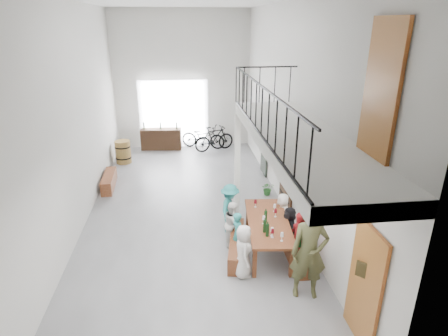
{
  "coord_description": "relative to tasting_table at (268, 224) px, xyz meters",
  "views": [
    {
      "loc": [
        -0.11,
        -9.48,
        5.0
      ],
      "look_at": [
        0.95,
        -0.5,
        1.45
      ],
      "focal_mm": 30.0,
      "sensor_mm": 36.0,
      "label": 1
    }
  ],
  "objects": [
    {
      "name": "potted_plant",
      "position": [
        0.7,
        2.97,
        -0.5
      ],
      "size": [
        0.42,
        0.37,
        0.42
      ],
      "primitive_type": "imported",
      "rotation": [
        0.0,
        0.0,
        -0.13
      ],
      "color": "#194D18",
      "rests_on": "ground"
    },
    {
      "name": "guest_right_c",
      "position": [
        0.53,
        0.71,
        -0.16
      ],
      "size": [
        0.41,
        0.57,
        1.09
      ],
      "primitive_type": "imported",
      "rotation": [
        0.0,
        0.0,
        -1.45
      ],
      "color": "white",
      "rests_on": "ground"
    },
    {
      "name": "room_walls",
      "position": [
        -1.75,
        2.21,
        2.85
      ],
      "size": [
        12.0,
        12.0,
        12.0
      ],
      "color": "beige",
      "rests_on": "ground"
    },
    {
      "name": "guest_left_c",
      "position": [
        -0.75,
        0.37,
        -0.15
      ],
      "size": [
        0.52,
        0.61,
        1.11
      ],
      "primitive_type": "imported",
      "rotation": [
        0.0,
        0.0,
        1.38
      ],
      "color": "white",
      "rests_on": "ground"
    },
    {
      "name": "gateway_portal",
      "position": [
        -2.15,
        8.15,
        0.69
      ],
      "size": [
        2.8,
        0.08,
        2.8
      ],
      "primitive_type": "cube",
      "color": "white",
      "rests_on": "ground"
    },
    {
      "name": "host_standing",
      "position": [
        0.42,
        -1.55,
        0.26
      ],
      "size": [
        0.77,
        0.57,
        1.93
      ],
      "primitive_type": "imported",
      "rotation": [
        0.0,
        0.0,
        -0.16
      ],
      "color": "#484929",
      "rests_on": "ground"
    },
    {
      "name": "guest_right_a",
      "position": [
        0.53,
        -0.64,
        -0.05
      ],
      "size": [
        0.38,
        0.79,
        1.32
      ],
      "primitive_type": "imported",
      "rotation": [
        0.0,
        0.0,
        -1.49
      ],
      "color": "red",
      "rests_on": "ground"
    },
    {
      "name": "tasting_table",
      "position": [
        0.0,
        0.0,
        0.0
      ],
      "size": [
        1.14,
        2.32,
        0.79
      ],
      "rotation": [
        0.0,
        0.0,
        -0.1
      ],
      "color": "brown",
      "rests_on": "ground"
    },
    {
      "name": "guest_left_a",
      "position": [
        -0.7,
        -0.82,
        -0.12
      ],
      "size": [
        0.39,
        0.59,
        1.17
      ],
      "primitive_type": "imported",
      "rotation": [
        0.0,
        0.0,
        1.53
      ],
      "color": "white",
      "rests_on": "ground"
    },
    {
      "name": "floor",
      "position": [
        -1.75,
        2.21,
        -0.71
      ],
      "size": [
        12.0,
        12.0,
        0.0
      ],
      "primitive_type": "plane",
      "color": "slate",
      "rests_on": "ground"
    },
    {
      "name": "tableware",
      "position": [
        -0.05,
        -0.24,
        0.22
      ],
      "size": [
        0.51,
        1.61,
        0.35
      ],
      "color": "black",
      "rests_on": "tasting_table"
    },
    {
      "name": "guest_right_b",
      "position": [
        0.52,
        0.1,
        -0.18
      ],
      "size": [
        0.36,
        0.98,
        1.04
      ],
      "primitive_type": "imported",
      "rotation": [
        0.0,
        0.0,
        -1.52
      ],
      "color": "black",
      "rests_on": "ground"
    },
    {
      "name": "serving_counter",
      "position": [
        -2.72,
        7.86,
        -0.27
      ],
      "size": [
        1.68,
        0.6,
        0.87
      ],
      "primitive_type": "cube",
      "rotation": [
        0.0,
        0.0,
        -0.09
      ],
      "color": "#3B2516",
      "rests_on": "ground"
    },
    {
      "name": "balcony",
      "position": [
        0.22,
        -0.91,
        2.26
      ],
      "size": [
        1.52,
        5.62,
        4.0
      ],
      "color": "white",
      "rests_on": "ground"
    },
    {
      "name": "bench_inner",
      "position": [
        -0.72,
        0.01,
        -0.5
      ],
      "size": [
        0.63,
        1.81,
        0.41
      ],
      "primitive_type": "cube",
      "rotation": [
        0.0,
        0.0,
        -0.2
      ],
      "color": "brown",
      "rests_on": "ground"
    },
    {
      "name": "oak_barrel",
      "position": [
        -4.08,
        6.38,
        -0.28
      ],
      "size": [
        0.58,
        0.58,
        0.86
      ],
      "color": "olive",
      "rests_on": "ground"
    },
    {
      "name": "bench_wall",
      "position": [
        0.53,
        -0.03,
        -0.45
      ],
      "size": [
        0.31,
        2.27,
        0.52
      ],
      "primitive_type": "cube",
      "rotation": [
        0.0,
        0.0,
        -0.01
      ],
      "color": "brown",
      "rests_on": "ground"
    },
    {
      "name": "bicycle_near",
      "position": [
        -0.98,
        7.81,
        -0.22
      ],
      "size": [
        1.97,
        1.28,
        0.98
      ],
      "primitive_type": "imported",
      "rotation": [
        0.0,
        0.0,
        1.2
      ],
      "color": "black",
      "rests_on": "ground"
    },
    {
      "name": "side_bench",
      "position": [
        -4.25,
        4.13,
        -0.49
      ],
      "size": [
        0.39,
        1.52,
        0.43
      ],
      "primitive_type": "cube",
      "rotation": [
        0.0,
        0.0,
        0.04
      ],
      "color": "brown",
      "rests_on": "ground"
    },
    {
      "name": "guest_left_b",
      "position": [
        -0.7,
        -0.07,
        -0.17
      ],
      "size": [
        0.37,
        0.46,
        1.08
      ],
      "primitive_type": "imported",
      "rotation": [
        0.0,
        0.0,
        1.91
      ],
      "color": "teal",
      "rests_on": "ground"
    },
    {
      "name": "bicycle_far",
      "position": [
        -0.54,
        7.4,
        -0.19
      ],
      "size": [
        1.79,
        1.05,
        1.04
      ],
      "primitive_type": "imported",
      "rotation": [
        0.0,
        0.0,
        1.92
      ],
      "color": "black",
      "rests_on": "ground"
    },
    {
      "name": "guest_left_d",
      "position": [
        -0.74,
        0.99,
        -0.06
      ],
      "size": [
        0.76,
        0.95,
        1.28
      ],
      "primitive_type": "imported",
      "rotation": [
        0.0,
        0.0,
        1.17
      ],
      "color": "teal",
      "rests_on": "ground"
    },
    {
      "name": "right_wall_decor",
      "position": [
        0.95,
        0.35,
        1.04
      ],
      "size": [
        0.07,
        8.28,
        5.07
      ],
      "color": "#9C5D26",
      "rests_on": "ground"
    },
    {
      "name": "counter_bottles",
      "position": [
        -2.72,
        7.84,
        0.3
      ],
      "size": [
        1.4,
        0.2,
        0.28
      ],
      "color": "black",
      "rests_on": "serving_counter"
    }
  ]
}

